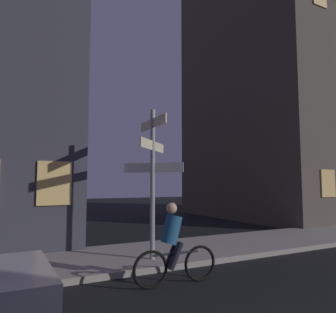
% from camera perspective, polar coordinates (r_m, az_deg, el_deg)
% --- Properties ---
extents(sidewalk_kerb, '(40.00, 2.92, 0.14)m').
position_cam_1_polar(sidewalk_kerb, '(8.52, -9.35, -17.93)').
color(sidewalk_kerb, gray).
rests_on(sidewalk_kerb, ground_plane).
extents(signpost, '(1.17, 1.51, 3.74)m').
position_cam_1_polar(signpost, '(7.85, -2.84, -2.19)').
color(signpost, gray).
rests_on(signpost, sidewalk_kerb).
extents(cyclist, '(1.82, 0.33, 1.61)m').
position_cam_1_polar(cyclist, '(6.40, 1.07, -16.17)').
color(cyclist, black).
rests_on(cyclist, ground_plane).
extents(building_right_block, '(9.77, 10.05, 16.14)m').
position_cam_1_polar(building_right_block, '(21.90, 20.76, 11.45)').
color(building_right_block, '#4C443D').
rests_on(building_right_block, ground_plane).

